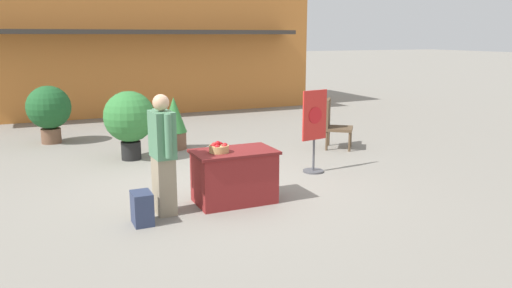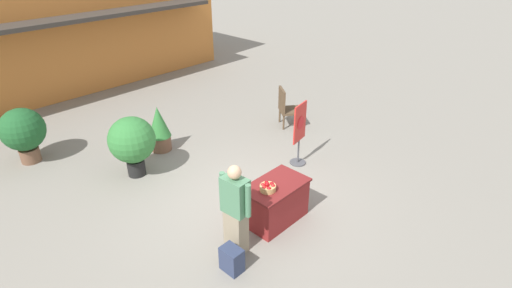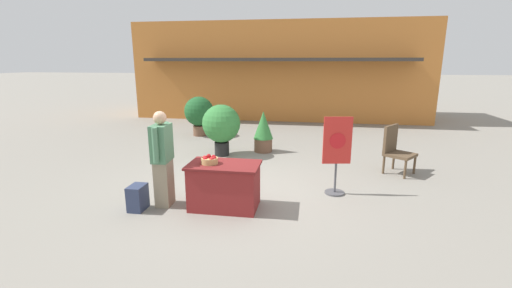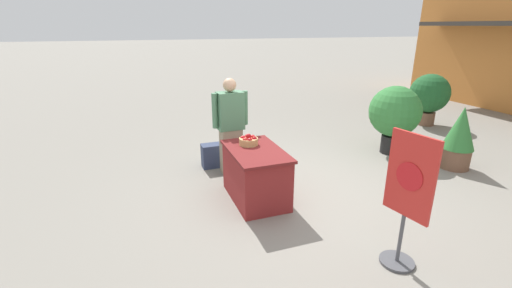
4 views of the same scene
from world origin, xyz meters
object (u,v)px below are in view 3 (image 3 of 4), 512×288
object	(u,v)px
apple_basket	(210,160)
patio_chair	(395,148)
person_visitor	(163,159)
poster_board	(337,154)
display_table	(224,186)
potted_plant_near_right	(221,125)
potted_plant_far_left	(263,131)
potted_plant_near_left	(199,112)
backpack	(138,198)

from	to	relation	value
apple_basket	patio_chair	world-z (taller)	patio_chair
apple_basket	person_visitor	bearing A→B (deg)	-176.98
apple_basket	poster_board	distance (m)	2.30
display_table	potted_plant_near_right	xyz separation A→B (m)	(-0.89, 3.16, 0.42)
patio_chair	potted_plant_near_right	distance (m)	4.18
display_table	potted_plant_far_left	distance (m)	3.71
display_table	person_visitor	xyz separation A→B (m)	(-1.03, -0.07, 0.44)
potted_plant_near_right	person_visitor	bearing A→B (deg)	-92.44
apple_basket	potted_plant_near_left	bearing A→B (deg)	110.37
person_visitor	potted_plant_near_right	bearing A→B (deg)	83.84
potted_plant_near_right	backpack	bearing A→B (deg)	-98.05
display_table	backpack	xyz separation A→B (m)	(-1.39, -0.33, -0.17)
apple_basket	potted_plant_far_left	xyz separation A→B (m)	(0.35, 3.73, -0.26)
poster_board	person_visitor	bearing A→B (deg)	-81.66
poster_board	potted_plant_near_left	size ratio (longest dim) A/B	1.13
potted_plant_near_right	potted_plant_far_left	world-z (taller)	potted_plant_near_right
backpack	poster_board	world-z (taller)	poster_board
apple_basket	potted_plant_far_left	distance (m)	3.75
potted_plant_near_left	potted_plant_far_left	size ratio (longest dim) A/B	1.16
apple_basket	backpack	distance (m)	1.34
apple_basket	backpack	bearing A→B (deg)	-165.09
potted_plant_near_left	potted_plant_near_right	distance (m)	2.62
potted_plant_near_left	potted_plant_far_left	xyz separation A→B (m)	(2.36, -1.70, -0.19)
backpack	potted_plant_near_right	distance (m)	3.57
patio_chair	potted_plant_near_right	xyz separation A→B (m)	(-4.10, 0.76, 0.25)
poster_board	potted_plant_near_right	bearing A→B (deg)	-139.66
potted_plant_far_left	person_visitor	bearing A→B (deg)	-106.92
patio_chair	potted_plant_near_left	bearing A→B (deg)	-171.86
apple_basket	potted_plant_near_right	world-z (taller)	potted_plant_near_right
person_visitor	potted_plant_far_left	distance (m)	3.95
person_visitor	potted_plant_near_right	xyz separation A→B (m)	(0.14, 3.22, -0.01)
display_table	backpack	bearing A→B (deg)	-166.53
person_visitor	potted_plant_near_right	size ratio (longest dim) A/B	1.22
display_table	potted_plant_near_left	world-z (taller)	potted_plant_near_left
backpack	patio_chair	size ratio (longest dim) A/B	0.40
apple_basket	backpack	size ratio (longest dim) A/B	0.65
display_table	person_visitor	size ratio (longest dim) A/B	0.73
backpack	potted_plant_far_left	xyz separation A→B (m)	(1.50, 4.03, 0.36)
apple_basket	potted_plant_near_left	world-z (taller)	potted_plant_near_left
patio_chair	poster_board	bearing A→B (deg)	-95.62
backpack	potted_plant_near_left	bearing A→B (deg)	98.53
person_visitor	potted_plant_near_left	world-z (taller)	person_visitor
poster_board	apple_basket	bearing A→B (deg)	-76.17
apple_basket	backpack	world-z (taller)	apple_basket
potted_plant_far_left	potted_plant_near_left	bearing A→B (deg)	144.32
person_visitor	poster_board	distance (m)	3.06
potted_plant_far_left	potted_plant_near_right	bearing A→B (deg)	-151.66
person_visitor	potted_plant_near_left	size ratio (longest dim) A/B	1.26
potted_plant_far_left	poster_board	bearing A→B (deg)	-57.82
poster_board	display_table	bearing A→B (deg)	-74.13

